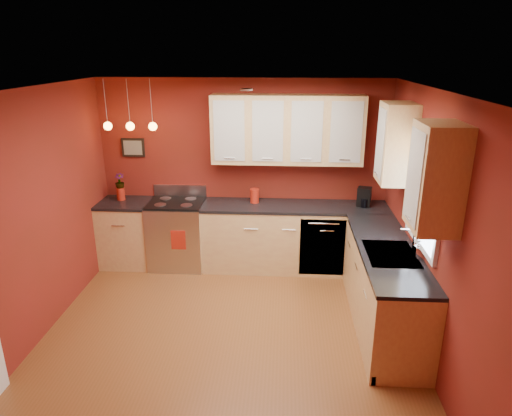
# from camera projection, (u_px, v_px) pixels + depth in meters

# --- Properties ---
(floor) EXTENTS (4.20, 4.20, 0.00)m
(floor) POSITION_uv_depth(u_px,v_px,m) (227.00, 341.00, 4.87)
(floor) COLOR brown
(floor) RESTS_ON ground
(ceiling) EXTENTS (4.00, 4.20, 0.02)m
(ceiling) POSITION_uv_depth(u_px,v_px,m) (221.00, 91.00, 4.02)
(ceiling) COLOR beige
(ceiling) RESTS_ON wall_back
(wall_back) EXTENTS (4.00, 0.02, 2.60)m
(wall_back) POSITION_uv_depth(u_px,v_px,m) (244.00, 173.00, 6.43)
(wall_back) COLOR maroon
(wall_back) RESTS_ON floor
(wall_front) EXTENTS (4.00, 0.02, 2.60)m
(wall_front) POSITION_uv_depth(u_px,v_px,m) (174.00, 371.00, 2.47)
(wall_front) COLOR maroon
(wall_front) RESTS_ON floor
(wall_left) EXTENTS (0.02, 4.20, 2.60)m
(wall_left) POSITION_uv_depth(u_px,v_px,m) (26.00, 223.00, 4.57)
(wall_left) COLOR maroon
(wall_left) RESTS_ON floor
(wall_right) EXTENTS (0.02, 4.20, 2.60)m
(wall_right) POSITION_uv_depth(u_px,v_px,m) (433.00, 233.00, 4.33)
(wall_right) COLOR maroon
(wall_right) RESTS_ON floor
(base_cabinets_back_left) EXTENTS (0.70, 0.60, 0.90)m
(base_cabinets_back_left) POSITION_uv_depth(u_px,v_px,m) (128.00, 234.00, 6.52)
(base_cabinets_back_left) COLOR #D9BB74
(base_cabinets_back_left) RESTS_ON floor
(base_cabinets_back_right) EXTENTS (2.54, 0.60, 0.90)m
(base_cabinets_back_right) POSITION_uv_depth(u_px,v_px,m) (294.00, 238.00, 6.38)
(base_cabinets_back_right) COLOR #D9BB74
(base_cabinets_back_right) RESTS_ON floor
(base_cabinets_right) EXTENTS (0.60, 2.10, 0.90)m
(base_cabinets_right) POSITION_uv_depth(u_px,v_px,m) (384.00, 288.00, 5.05)
(base_cabinets_right) COLOR #D9BB74
(base_cabinets_right) RESTS_ON floor
(counter_back_left) EXTENTS (0.70, 0.62, 0.04)m
(counter_back_left) POSITION_uv_depth(u_px,v_px,m) (124.00, 203.00, 6.37)
(counter_back_left) COLOR black
(counter_back_left) RESTS_ON base_cabinets_back_left
(counter_back_right) EXTENTS (2.54, 0.62, 0.04)m
(counter_back_right) POSITION_uv_depth(u_px,v_px,m) (295.00, 207.00, 6.23)
(counter_back_right) COLOR black
(counter_back_right) RESTS_ON base_cabinets_back_right
(counter_right) EXTENTS (0.62, 2.10, 0.04)m
(counter_right) POSITION_uv_depth(u_px,v_px,m) (388.00, 249.00, 4.89)
(counter_right) COLOR black
(counter_right) RESTS_ON base_cabinets_right
(gas_range) EXTENTS (0.76, 0.64, 1.11)m
(gas_range) POSITION_uv_depth(u_px,v_px,m) (178.00, 233.00, 6.47)
(gas_range) COLOR #B6B5BA
(gas_range) RESTS_ON floor
(dishwasher_front) EXTENTS (0.60, 0.02, 0.80)m
(dishwasher_front) POSITION_uv_depth(u_px,v_px,m) (322.00, 247.00, 6.08)
(dishwasher_front) COLOR #B6B5BA
(dishwasher_front) RESTS_ON base_cabinets_back_right
(sink) EXTENTS (0.50, 0.70, 0.33)m
(sink) POSITION_uv_depth(u_px,v_px,m) (391.00, 256.00, 4.75)
(sink) COLOR #98979D
(sink) RESTS_ON counter_right
(window) EXTENTS (0.06, 1.02, 1.22)m
(window) POSITION_uv_depth(u_px,v_px,m) (426.00, 185.00, 4.48)
(window) COLOR white
(window) RESTS_ON wall_right
(upper_cabinets_back) EXTENTS (2.00, 0.35, 0.90)m
(upper_cabinets_back) POSITION_uv_depth(u_px,v_px,m) (287.00, 130.00, 6.01)
(upper_cabinets_back) COLOR #D9BB74
(upper_cabinets_back) RESTS_ON wall_back
(upper_cabinets_right) EXTENTS (0.35, 1.95, 0.90)m
(upper_cabinets_right) POSITION_uv_depth(u_px,v_px,m) (413.00, 158.00, 4.43)
(upper_cabinets_right) COLOR #D9BB74
(upper_cabinets_right) RESTS_ON wall_right
(wall_picture) EXTENTS (0.32, 0.03, 0.26)m
(wall_picture) POSITION_uv_depth(u_px,v_px,m) (133.00, 148.00, 6.39)
(wall_picture) COLOR black
(wall_picture) RESTS_ON wall_back
(pendant_lights) EXTENTS (0.71, 0.11, 0.66)m
(pendant_lights) POSITION_uv_depth(u_px,v_px,m) (130.00, 126.00, 5.95)
(pendant_lights) COLOR #98979D
(pendant_lights) RESTS_ON ceiling
(red_canister) EXTENTS (0.13, 0.13, 0.19)m
(red_canister) POSITION_uv_depth(u_px,v_px,m) (255.00, 196.00, 6.30)
(red_canister) COLOR #A92012
(red_canister) RESTS_ON counter_back_right
(red_vase) EXTENTS (0.11, 0.11, 0.18)m
(red_vase) POSITION_uv_depth(u_px,v_px,m) (121.00, 194.00, 6.41)
(red_vase) COLOR #A92012
(red_vase) RESTS_ON counter_back_left
(flowers) EXTENTS (0.15, 0.15, 0.23)m
(flowers) POSITION_uv_depth(u_px,v_px,m) (120.00, 181.00, 6.35)
(flowers) COLOR #A92012
(flowers) RESTS_ON red_vase
(coffee_maker) EXTENTS (0.21, 0.21, 0.26)m
(coffee_maker) POSITION_uv_depth(u_px,v_px,m) (364.00, 198.00, 6.15)
(coffee_maker) COLOR black
(coffee_maker) RESTS_ON counter_back_right
(soap_pump) EXTENTS (0.10, 0.10, 0.20)m
(soap_pump) POSITION_uv_depth(u_px,v_px,m) (419.00, 249.00, 4.61)
(soap_pump) COLOR silver
(soap_pump) RESTS_ON counter_right
(dish_towel) EXTENTS (0.20, 0.01, 0.27)m
(dish_towel) POSITION_uv_depth(u_px,v_px,m) (178.00, 240.00, 6.14)
(dish_towel) COLOR #A92012
(dish_towel) RESTS_ON gas_range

